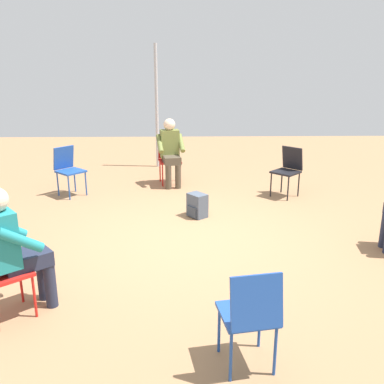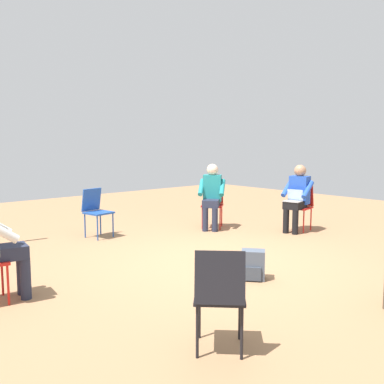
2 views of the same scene
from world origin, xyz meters
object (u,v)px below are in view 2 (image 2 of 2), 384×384
object	(u,v)px
chair_northeast	(220,292)
backpack_near_laptop_user	(253,267)
chair_southwest	(213,202)
person_with_laptop	(297,195)
chair_south	(96,209)
chair_west	(301,204)
person_in_teal	(212,193)

from	to	relation	value
chair_northeast	backpack_near_laptop_user	world-z (taller)	chair_northeast
chair_southwest	person_with_laptop	bearing A→B (deg)	173.90
chair_south	chair_west	xyz separation A→B (m)	(-3.19, 2.02, 0.00)
chair_northeast	chair_west	bearing A→B (deg)	72.60
backpack_near_laptop_user	chair_southwest	bearing A→B (deg)	-125.36
chair_south	chair_southwest	distance (m)	2.26
chair_west	person_in_teal	distance (m)	1.69
chair_southwest	backpack_near_laptop_user	xyz separation A→B (m)	(1.87, 2.64, -0.34)
chair_southwest	backpack_near_laptop_user	bearing A→B (deg)	105.09
chair_south	person_with_laptop	distance (m)	3.66
person_in_teal	backpack_near_laptop_user	world-z (taller)	person_in_teal
person_with_laptop	backpack_near_laptop_user	bearing A→B (deg)	104.21
backpack_near_laptop_user	person_with_laptop	bearing A→B (deg)	-154.69
chair_northeast	person_with_laptop	distance (m)	4.93
chair_west	chair_southwest	bearing A→B (deg)	27.75
chair_south	chair_northeast	xyz separation A→B (m)	(1.32, 4.37, 0.00)
chair_south	chair_southwest	world-z (taller)	same
chair_west	chair_southwest	world-z (taller)	same
person_with_laptop	backpack_near_laptop_user	distance (m)	3.09
person_with_laptop	person_in_teal	distance (m)	1.59
chair_south	backpack_near_laptop_user	xyz separation A→B (m)	(-0.27, 3.35, -0.34)
chair_west	chair_northeast	bearing A→B (deg)	106.44
chair_south	chair_northeast	size ratio (longest dim) A/B	1.00
chair_northeast	backpack_near_laptop_user	bearing A→B (deg)	77.64
backpack_near_laptop_user	chair_south	bearing A→B (deg)	-85.34
chair_northeast	chair_southwest	bearing A→B (deg)	91.58
chair_south	chair_west	size ratio (longest dim) A/B	1.00
chair_northeast	person_in_teal	xyz separation A→B (m)	(-3.34, -3.55, 0.20)
chair_west	backpack_near_laptop_user	world-z (taller)	chair_west
chair_northeast	backpack_near_laptop_user	xyz separation A→B (m)	(-1.60, -1.02, -0.34)
chair_west	person_in_teal	bearing A→B (deg)	33.45
chair_south	chair_west	world-z (taller)	same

